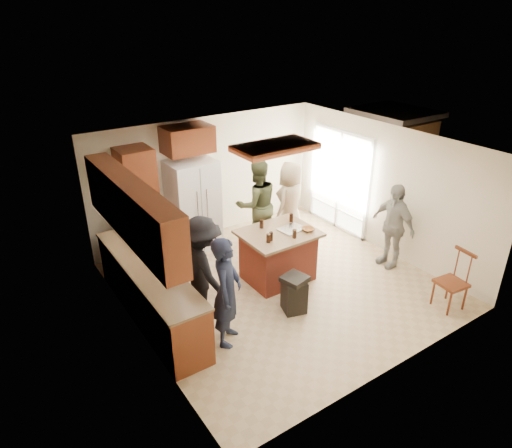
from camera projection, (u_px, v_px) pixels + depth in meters
room_shell at (384, 168)px, 11.09m from camera, size 8.00×5.20×5.00m
person_front_left at (227, 292)px, 6.35m from camera, size 0.74×0.75×1.68m
person_behind_left at (257, 205)px, 8.96m from camera, size 0.96×0.69×1.81m
person_behind_right at (290, 202)px, 9.21m from camera, size 0.97×0.81×1.69m
person_side_right at (393, 225)px, 8.34m from camera, size 0.51×0.96×1.61m
person_counter at (203, 269)px, 6.89m from camera, size 0.56×1.12×1.69m
left_cabinetry at (144, 265)px, 6.78m from camera, size 0.64×3.00×2.30m
back_wall_units at (152, 189)px, 8.40m from camera, size 1.80×0.60×2.45m
refrigerator at (193, 205)px, 8.95m from camera, size 0.90×0.76×1.80m
kitchen_island at (278, 255)px, 8.02m from camera, size 1.28×1.03×0.93m
island_items at (291, 229)px, 7.82m from camera, size 0.97×0.70×0.15m
trash_bin at (294, 293)px, 7.22m from camera, size 0.43×0.43×0.63m
spindle_chair at (452, 283)px, 7.26m from camera, size 0.47×0.47×0.99m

